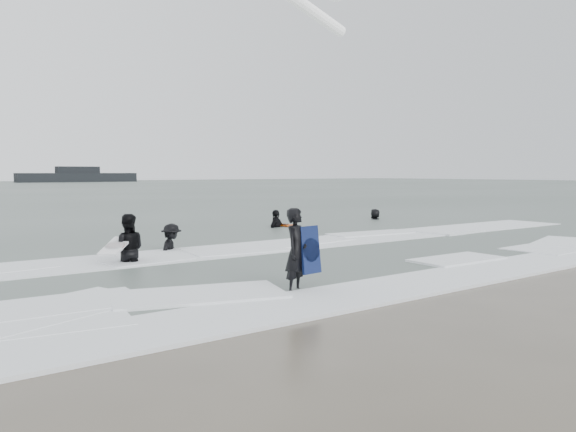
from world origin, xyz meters
TOP-DOWN VIEW (x-y plane):
  - ground at (0.00, 0.00)m, footprint 320.00×320.00m
  - surfer_centre at (-3.17, 0.30)m, footprint 0.75×0.66m
  - surfer_wading at (-4.73, 5.58)m, footprint 1.12×1.00m
  - surfer_breaker at (-2.82, 7.12)m, footprint 1.22×1.25m
  - surfer_right_near at (3.84, 11.21)m, footprint 1.24×0.95m
  - surfer_right_far at (10.18, 11.66)m, footprint 0.97×1.00m
  - surf_foam at (0.00, 3.70)m, footprint 30.03×9.06m
  - bodyboards at (-1.20, 5.72)m, footprint 10.31×11.80m
  - vessel_horizon at (29.28, 135.40)m, footprint 28.33×5.06m

SIDE VIEW (x-z plane):
  - ground at x=0.00m, z-range 0.00..0.00m
  - surfer_centre at x=-3.17m, z-range -0.86..0.86m
  - surfer_wading at x=-4.73m, z-range -0.94..0.94m
  - surfer_breaker at x=-2.82m, z-range -0.86..0.86m
  - surfer_right_near at x=3.84m, z-range -0.98..0.98m
  - surfer_right_far at x=10.18m, z-range -0.86..0.86m
  - surf_foam at x=0.00m, z-range 0.00..0.08m
  - bodyboards at x=-1.20m, z-range -0.13..1.12m
  - vessel_horizon at x=29.28m, z-range -0.49..3.35m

